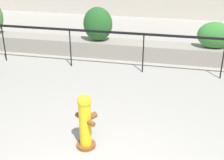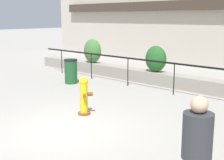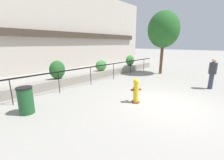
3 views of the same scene
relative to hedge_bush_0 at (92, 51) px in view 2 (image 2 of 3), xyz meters
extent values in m
plane|color=#9E9991|center=(5.39, -6.00, -1.08)|extent=(120.00, 120.00, 0.00)
cube|color=gray|center=(5.39, 0.00, -0.83)|extent=(18.00, 0.70, 0.50)
cube|color=black|center=(5.39, -1.10, 0.04)|extent=(15.00, 0.05, 0.06)
cylinder|color=black|center=(-1.04, -1.10, -0.51)|extent=(0.04, 0.04, 1.15)
cylinder|color=black|center=(1.10, -1.10, -0.51)|extent=(0.04, 0.04, 1.15)
cylinder|color=black|center=(3.25, -1.10, -0.51)|extent=(0.04, 0.04, 1.15)
cylinder|color=black|center=(5.39, -1.10, -0.51)|extent=(0.04, 0.04, 1.15)
ellipsoid|color=#427538|center=(0.00, 0.00, 0.00)|extent=(0.99, 0.69, 1.16)
ellipsoid|color=#235B23|center=(3.80, 0.00, -0.05)|extent=(0.93, 0.70, 1.07)
cylinder|color=brown|center=(4.80, -4.80, -1.05)|extent=(0.49, 0.49, 0.06)
cylinder|color=gold|center=(4.80, -4.80, -0.60)|extent=(0.31, 0.31, 0.85)
sphere|color=gold|center=(4.80, -4.80, -0.13)|extent=(0.25, 0.25, 0.25)
cylinder|color=brown|center=(4.90, -4.65, -0.49)|extent=(0.17, 0.18, 0.11)
cylinder|color=brown|center=(4.94, -4.90, -0.49)|extent=(0.15, 0.15, 0.09)
cylinder|color=brown|center=(4.65, -4.71, -0.49)|extent=(0.15, 0.15, 0.09)
cylinder|color=#333338|center=(9.38, -6.85, 0.11)|extent=(0.54, 0.54, 0.62)
sphere|color=#D6AD89|center=(9.38, -6.85, 0.53)|extent=(0.23, 0.23, 0.23)
cylinder|color=#1E5128|center=(1.22, -2.36, -0.61)|extent=(0.52, 0.52, 0.95)
cylinder|color=black|center=(1.22, -2.36, -0.10)|extent=(0.55, 0.55, 0.06)
camera|label=1|loc=(6.26, -9.34, 2.48)|focal=50.00mm
camera|label=2|loc=(11.22, -10.41, 1.63)|focal=50.00mm
camera|label=3|loc=(-0.50, -8.15, 1.46)|focal=24.00mm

